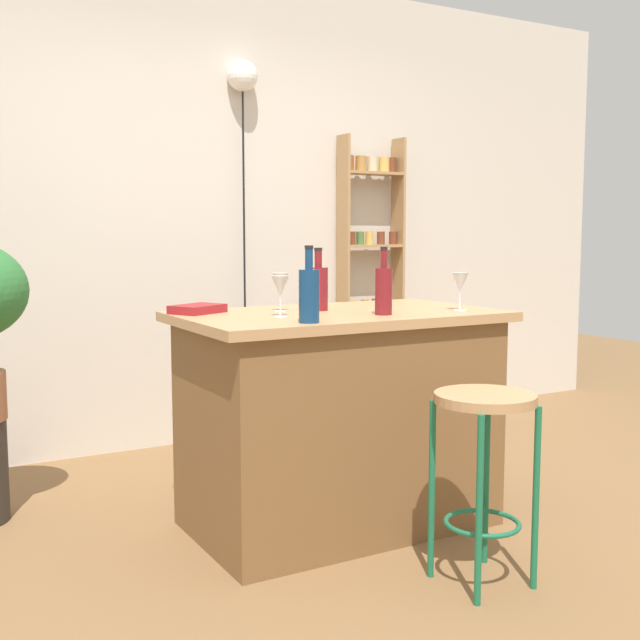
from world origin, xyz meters
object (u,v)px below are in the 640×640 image
(bottle_olive_oil, at_px, (318,287))
(wine_glass_right, at_px, (280,284))
(wine_glass_left, at_px, (280,288))
(bar_stool, at_px, (484,441))
(cookbook, at_px, (197,309))
(pendant_globe_light, at_px, (243,85))
(spice_shelf, at_px, (371,276))
(bottle_sauce_amber, at_px, (384,289))
(wine_glass_center, at_px, (460,283))
(bottle_soda_blue, at_px, (309,294))

(bottle_olive_oil, bearing_deg, wine_glass_right, 168.24)
(wine_glass_left, bearing_deg, bar_stool, -56.15)
(cookbook, xyz_separation_m, pendant_globe_light, (0.80, 1.30, 1.18))
(spice_shelf, distance_m, bottle_sauce_amber, 2.00)
(wine_glass_center, height_order, cookbook, wine_glass_center)
(wine_glass_center, distance_m, pendant_globe_light, 2.08)
(bottle_sauce_amber, xyz_separation_m, cookbook, (-0.64, 0.44, -0.09))
(wine_glass_center, distance_m, cookbook, 1.12)
(spice_shelf, xyz_separation_m, bottle_sauce_amber, (-1.05, -1.70, 0.05))
(bar_stool, xyz_separation_m, wine_glass_left, (-0.46, 0.69, 0.52))
(bottle_sauce_amber, relative_size, wine_glass_center, 1.69)
(spice_shelf, bearing_deg, bottle_sauce_amber, -121.74)
(spice_shelf, relative_size, bottle_soda_blue, 6.56)
(bottle_olive_oil, height_order, wine_glass_right, bottle_olive_oil)
(bottle_sauce_amber, xyz_separation_m, wine_glass_left, (-0.41, 0.12, 0.01))
(bottle_sauce_amber, bearing_deg, cookbook, 145.69)
(bar_stool, height_order, cookbook, cookbook)
(spice_shelf, xyz_separation_m, pendant_globe_light, (-0.89, 0.03, 1.15))
(wine_glass_left, bearing_deg, wine_glass_right, 63.41)
(bottle_olive_oil, xyz_separation_m, cookbook, (-0.49, 0.15, -0.08))
(bar_stool, height_order, bottle_soda_blue, bottle_soda_blue)
(wine_glass_center, relative_size, pendant_globe_light, 0.07)
(cookbook, relative_size, pendant_globe_light, 0.09)
(spice_shelf, relative_size, cookbook, 8.96)
(cookbook, bearing_deg, bar_stool, -82.46)
(cookbook, bearing_deg, wine_glass_left, -80.62)
(wine_glass_right, bearing_deg, bar_stool, -67.64)
(wine_glass_right, bearing_deg, spice_shelf, 45.39)
(bottle_sauce_amber, xyz_separation_m, bottle_olive_oil, (-0.14, 0.29, -0.00))
(spice_shelf, height_order, cookbook, spice_shelf)
(spice_shelf, bearing_deg, wine_glass_center, -111.35)
(wine_glass_left, xyz_separation_m, cookbook, (-0.23, 0.31, -0.10))
(bottle_sauce_amber, distance_m, pendant_globe_light, 2.06)
(bottle_sauce_amber, relative_size, bottle_olive_oil, 1.03)
(bar_stool, xyz_separation_m, spice_shelf, (1.00, 2.27, 0.46))
(bottle_soda_blue, height_order, wine_glass_center, bottle_soda_blue)
(bottle_olive_oil, bearing_deg, bottle_sauce_amber, -63.31)
(spice_shelf, height_order, bottle_olive_oil, spice_shelf)
(wine_glass_right, bearing_deg, wine_glass_center, -26.39)
(bottle_olive_oil, bearing_deg, wine_glass_left, -148.53)
(spice_shelf, distance_m, pendant_globe_light, 1.46)
(bottle_olive_oil, relative_size, wine_glass_right, 1.64)
(cookbook, bearing_deg, bottle_soda_blue, -93.73)
(bottle_sauce_amber, height_order, pendant_globe_light, pendant_globe_light)
(wine_glass_right, bearing_deg, bottle_soda_blue, -102.57)
(wine_glass_left, bearing_deg, wine_glass_center, -10.51)
(bottle_sauce_amber, relative_size, cookbook, 1.32)
(spice_shelf, bearing_deg, bar_stool, -113.79)
(spice_shelf, xyz_separation_m, bottle_soda_blue, (-1.46, -1.81, 0.06))
(wine_glass_center, bearing_deg, pendant_globe_light, 97.12)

